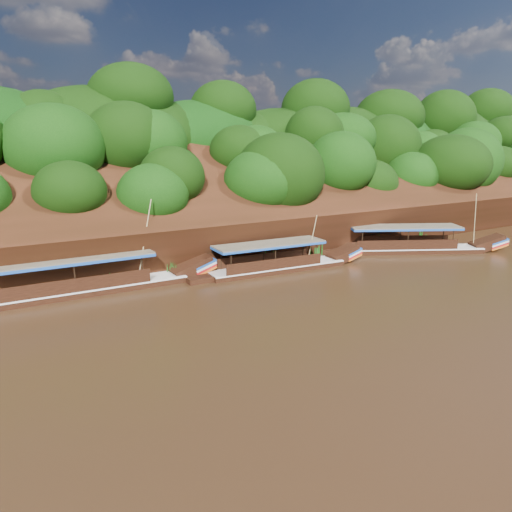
# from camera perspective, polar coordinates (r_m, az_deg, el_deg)

# --- Properties ---
(ground) EXTENTS (160.00, 160.00, 0.00)m
(ground) POSITION_cam_1_polar(r_m,az_deg,el_deg) (32.48, 8.05, -4.68)
(ground) COLOR black
(ground) RESTS_ON ground
(riverbank) EXTENTS (120.00, 30.06, 19.40)m
(riverbank) POSITION_cam_1_polar(r_m,az_deg,el_deg) (51.26, -7.90, 4.19)
(riverbank) COLOR black
(riverbank) RESTS_ON ground
(boat_0) EXTENTS (13.98, 8.30, 5.76)m
(boat_0) POSITION_cam_1_polar(r_m,az_deg,el_deg) (46.87, 18.24, 1.09)
(boat_0) COLOR black
(boat_0) RESTS_ON ground
(boat_1) EXTENTS (13.18, 2.83, 4.65)m
(boat_1) POSITION_cam_1_polar(r_m,az_deg,el_deg) (38.57, 3.31, -0.86)
(boat_1) COLOR black
(boat_1) RESTS_ON ground
(boat_2) EXTENTS (15.86, 2.58, 6.39)m
(boat_2) POSITION_cam_1_polar(r_m,az_deg,el_deg) (34.83, -17.55, -2.97)
(boat_2) COLOR black
(boat_2) RESTS_ON ground
(reeds) EXTENTS (49.39, 2.37, 2.12)m
(reeds) POSITION_cam_1_polar(r_m,az_deg,el_deg) (38.75, -3.82, -0.24)
(reeds) COLOR #1B5B16
(reeds) RESTS_ON ground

